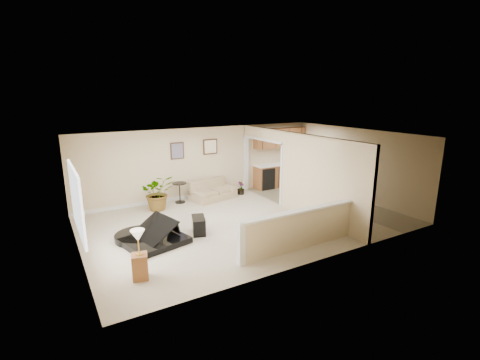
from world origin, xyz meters
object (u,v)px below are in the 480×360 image
loveseat (212,190)px  small_plant (241,189)px  piano_bench (199,225)px  accent_table (180,190)px  palm_plant (158,193)px  lamp_stand (139,258)px  piano (151,221)px

loveseat → small_plant: loveseat is taller
piano_bench → small_plant: size_ratio=1.38×
accent_table → loveseat: bearing=-7.3°
palm_plant → lamp_stand: bearing=-112.1°
palm_plant → lamp_stand: (-1.65, -4.06, -0.12)m
piano_bench → lamp_stand: (-1.98, -1.61, 0.23)m
loveseat → palm_plant: bearing=173.0°
piano → palm_plant: bearing=55.0°
accent_table → palm_plant: 0.94m
piano_bench → loveseat: loveseat is taller
lamp_stand → palm_plant: bearing=67.9°
loveseat → small_plant: 1.18m
palm_plant → lamp_stand: palm_plant is taller
palm_plant → piano: bearing=-111.2°
piano_bench → loveseat: (1.69, 2.65, 0.12)m
piano → loveseat: size_ratio=1.10×
small_plant → lamp_stand: lamp_stand is taller
accent_table → lamp_stand: 5.08m
piano → palm_plant: size_ratio=1.66×
small_plant → accent_table: bearing=176.0°
piano → piano_bench: (1.26, -0.04, -0.35)m
piano_bench → small_plant: bearing=42.7°
loveseat → lamp_stand: size_ratio=1.65×
piano_bench → accent_table: accent_table is taller
loveseat → small_plant: size_ratio=3.64×
small_plant → palm_plant: bearing=-176.6°
piano_bench → lamp_stand: lamp_stand is taller
accent_table → palm_plant: palm_plant is taller
accent_table → lamp_stand: size_ratio=0.67×
accent_table → lamp_stand: lamp_stand is taller
piano_bench → accent_table: 2.86m
piano → accent_table: size_ratio=2.73×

